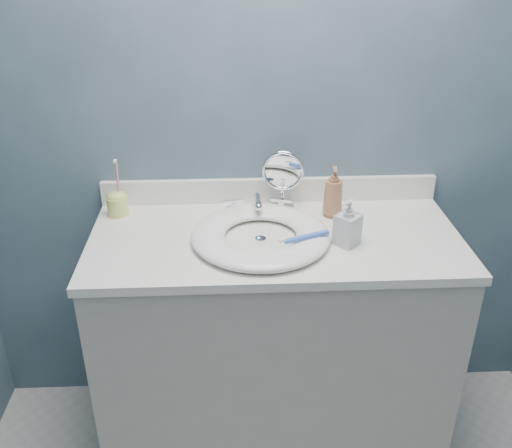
{
  "coord_description": "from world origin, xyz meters",
  "views": [
    {
      "loc": [
        -0.15,
        -0.66,
        1.78
      ],
      "look_at": [
        -0.07,
        0.94,
        0.94
      ],
      "focal_mm": 40.0,
      "sensor_mm": 36.0,
      "label": 1
    }
  ],
  "objects": [
    {
      "name": "countertop",
      "position": [
        0.0,
        0.97,
        0.86
      ],
      "size": [
        1.22,
        0.57,
        0.03
      ],
      "primitive_type": "cube",
      "color": "white",
      "rests_on": "vanity_cabinet"
    },
    {
      "name": "back_wall",
      "position": [
        0.0,
        1.25,
        1.2
      ],
      "size": [
        2.2,
        0.02,
        2.4
      ],
      "primitive_type": "cube",
      "color": "#405460",
      "rests_on": "ground"
    },
    {
      "name": "soap_bottle_clear",
      "position": [
        0.22,
        0.91,
        0.96
      ],
      "size": [
        0.1,
        0.1,
        0.15
      ],
      "primitive_type": "imported",
      "rotation": [
        0.0,
        0.0,
        -0.79
      ],
      "color": "silver",
      "rests_on": "countertop"
    },
    {
      "name": "toothbrush_lying",
      "position": [
        0.08,
        0.88,
        0.92
      ],
      "size": [
        0.17,
        0.08,
        0.02
      ],
      "rotation": [
        0.0,
        0.0,
        0.38
      ],
      "color": "blue",
      "rests_on": "basin"
    },
    {
      "name": "drain",
      "position": [
        -0.05,
        0.94,
        0.88
      ],
      "size": [
        0.04,
        0.04,
        0.01
      ],
      "primitive_type": "cylinder",
      "color": "silver",
      "rests_on": "countertop"
    },
    {
      "name": "makeup_mirror",
      "position": [
        0.04,
        1.18,
        1.0
      ],
      "size": [
        0.15,
        0.08,
        0.22
      ],
      "rotation": [
        0.0,
        0.0,
        -0.13
      ],
      "color": "silver",
      "rests_on": "countertop"
    },
    {
      "name": "toothbrush_holder",
      "position": [
        -0.54,
        1.16,
        0.93
      ],
      "size": [
        0.07,
        0.07,
        0.21
      ],
      "rotation": [
        0.0,
        0.0,
        0.39
      ],
      "color": "#E8E074",
      "rests_on": "countertop"
    },
    {
      "name": "vanity_cabinet",
      "position": [
        0.0,
        0.97,
        0.42
      ],
      "size": [
        1.2,
        0.55,
        0.85
      ],
      "primitive_type": "cube",
      "color": "#B8B3A8",
      "rests_on": "ground"
    },
    {
      "name": "basin",
      "position": [
        -0.05,
        0.94,
        0.9
      ],
      "size": [
        0.45,
        0.45,
        0.04
      ],
      "primitive_type": null,
      "color": "white",
      "rests_on": "countertop"
    },
    {
      "name": "backsplash",
      "position": [
        0.0,
        1.24,
        0.93
      ],
      "size": [
        1.22,
        0.02,
        0.09
      ],
      "primitive_type": "cube",
      "color": "white",
      "rests_on": "countertop"
    },
    {
      "name": "soap_bottle_amber",
      "position": [
        0.21,
        1.11,
        0.97
      ],
      "size": [
        0.07,
        0.08,
        0.18
      ],
      "primitive_type": "imported",
      "rotation": [
        0.0,
        0.0,
        -0.08
      ],
      "color": "#9D6747",
      "rests_on": "countertop"
    },
    {
      "name": "faucet",
      "position": [
        -0.05,
        1.14,
        0.91
      ],
      "size": [
        0.25,
        0.13,
        0.07
      ],
      "color": "silver",
      "rests_on": "countertop"
    }
  ]
}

